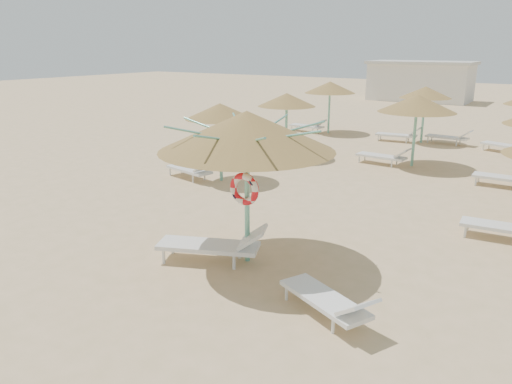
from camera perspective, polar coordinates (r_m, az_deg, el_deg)
The scene contains 6 objects.
ground at distance 11.03m, azimuth -1.20°, elevation -7.49°, with size 120.00×120.00×0.00m, color #D6B082.
main_palapa at distance 10.07m, azimuth -1.06°, elevation 6.92°, with size 3.60×3.60×3.23m.
lounger_main_a at distance 10.69m, azimuth -4.67°, elevation -6.01°, with size 2.40×1.53×0.84m.
lounger_main_b at distance 8.69m, azimuth 8.37°, elevation -12.15°, with size 2.02×1.36×0.71m.
palapa_field at distance 19.00m, azimuth 22.19°, elevation 8.72°, with size 18.85×14.08×2.72m.
service_hut at distance 44.97m, azimuth 18.27°, elevation 11.97°, with size 8.40×4.40×3.25m.
Camera 1 is at (5.68, -8.33, 4.46)m, focal length 35.00 mm.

